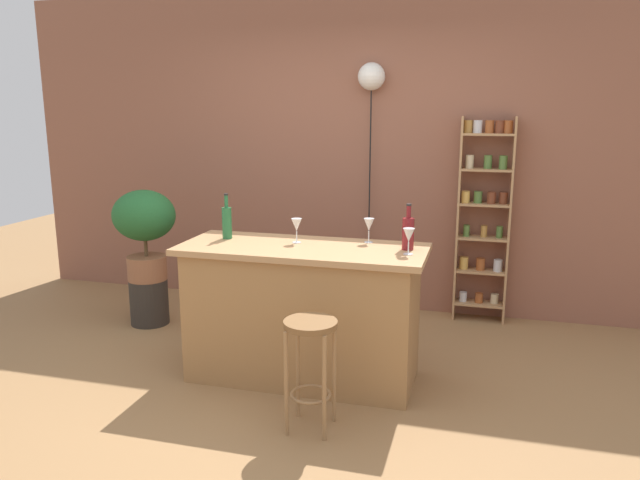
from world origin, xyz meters
TOP-DOWN VIEW (x-y plane):
  - ground at (0.00, 0.00)m, footprint 12.00×12.00m
  - back_wall at (0.00, 1.95)m, footprint 6.40×0.10m
  - kitchen_counter at (0.00, 0.30)m, footprint 1.61×0.66m
  - bar_stool at (0.24, -0.34)m, footprint 0.30×0.30m
  - spice_shelf at (1.12, 1.79)m, footprint 0.43×0.18m
  - plant_stool at (-1.56, 0.95)m, footprint 0.32×0.32m
  - potted_plant at (-1.56, 0.95)m, footprint 0.52×0.47m
  - bottle_wine_red at (-0.57, 0.39)m, footprint 0.07×0.07m
  - bottle_sauce_amber at (0.67, 0.39)m, footprint 0.08×0.08m
  - wine_glass_left at (-0.07, 0.39)m, footprint 0.07×0.07m
  - wine_glass_center at (0.69, 0.26)m, footprint 0.07×0.07m
  - wine_glass_right at (0.40, 0.52)m, footprint 0.07×0.07m
  - pendant_globe_light at (0.15, 1.84)m, footprint 0.23×0.23m

SIDE VIEW (x-z plane):
  - ground at x=0.00m, z-range 0.00..0.00m
  - plant_stool at x=-1.56m, z-range 0.00..0.39m
  - kitchen_counter at x=0.00m, z-range 0.00..0.92m
  - bar_stool at x=0.24m, z-range 0.15..0.80m
  - potted_plant at x=-1.56m, z-range 0.48..1.23m
  - spice_shelf at x=1.12m, z-range 0.06..1.79m
  - bottle_sauce_amber at x=0.67m, z-range 0.88..1.17m
  - wine_glass_left at x=-0.07m, z-range 0.95..1.11m
  - wine_glass_center at x=0.69m, z-range 0.95..1.11m
  - wine_glass_right at x=0.40m, z-range 0.95..1.11m
  - bottle_wine_red at x=-0.57m, z-range 0.87..1.19m
  - back_wall at x=0.00m, z-range 0.00..2.80m
  - pendant_globe_light at x=0.15m, z-range 0.94..3.11m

